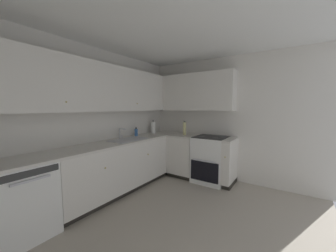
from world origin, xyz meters
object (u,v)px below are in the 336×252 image
Objects in this scene: oven_range at (211,159)px; soap_bottle at (136,132)px; dishwasher at (21,201)px; paper_towel_roll at (153,128)px; oil_bottle at (185,128)px.

soap_bottle is at bearing 117.82° from oven_range.
paper_towel_roll is at bearing 3.52° from dishwasher.
dishwasher is 2.90× the size of oil_bottle.
oil_bottle is (0.15, -0.73, 0.01)m from paper_towel_roll.
soap_bottle reaches higher than dishwasher.
dishwasher is 2.77× the size of paper_towel_roll.
oven_range is at bearing -88.16° from oil_bottle.
oven_range is 1.45m from paper_towel_roll.
oven_range is 1.61m from soap_bottle.
oven_range reaches higher than dishwasher.
soap_bottle is 0.54m from paper_towel_roll.
paper_towel_roll is 0.75m from oil_bottle.
soap_bottle is at bearing 132.56° from oil_bottle.
oven_range is at bearing -22.75° from dishwasher.
oven_range is 0.83m from oil_bottle.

